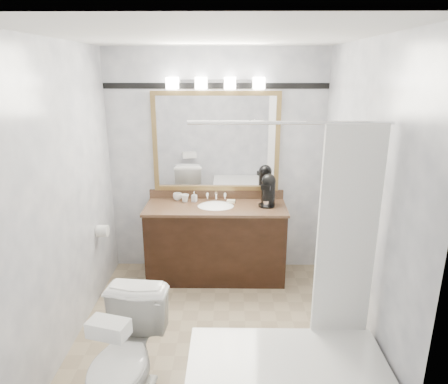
{
  "coord_description": "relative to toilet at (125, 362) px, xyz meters",
  "views": [
    {
      "loc": [
        0.15,
        -3.07,
        2.28
      ],
      "look_at": [
        0.1,
        0.35,
        1.22
      ],
      "focal_mm": 32.0,
      "sensor_mm": 36.0,
      "label": 1
    }
  ],
  "objects": [
    {
      "name": "tp_roll",
      "position": [
        -0.59,
        1.53,
        0.3
      ],
      "size": [
        0.11,
        0.12,
        0.12
      ],
      "primitive_type": "cylinder",
      "rotation": [
        0.0,
        1.57,
        0.0
      ],
      "color": "white",
      "rests_on": "room"
    },
    {
      "name": "tissue_box",
      "position": [
        0.0,
        -0.25,
        0.45
      ],
      "size": [
        0.26,
        0.18,
        0.1
      ],
      "primitive_type": "cube",
      "rotation": [
        0.0,
        0.0,
        -0.26
      ],
      "color": "white",
      "rests_on": "toilet"
    },
    {
      "name": "vanity",
      "position": [
        0.55,
        1.88,
        0.04
      ],
      "size": [
        1.53,
        0.58,
        0.97
      ],
      "color": "black",
      "rests_on": "ground"
    },
    {
      "name": "soap_bottle_a",
      "position": [
        0.3,
        2.03,
        0.51
      ],
      "size": [
        0.07,
        0.07,
        0.11
      ],
      "primitive_type": "imported",
      "rotation": [
        0.0,
        0.0,
        -0.33
      ],
      "color": "white",
      "rests_on": "vanity"
    },
    {
      "name": "cup_right",
      "position": [
        0.2,
        2.02,
        0.49
      ],
      "size": [
        0.12,
        0.12,
        0.08
      ],
      "primitive_type": "imported",
      "rotation": [
        0.0,
        0.0,
        -0.43
      ],
      "color": "white",
      "rests_on": "vanity"
    },
    {
      "name": "bathtub",
      "position": [
        1.1,
        -0.03,
        -0.12
      ],
      "size": [
        1.3,
        0.75,
        1.96
      ],
      "color": "white",
      "rests_on": "ground"
    },
    {
      "name": "toilet",
      "position": [
        0.0,
        0.0,
        0.0
      ],
      "size": [
        0.52,
        0.82,
        0.8
      ],
      "primitive_type": "imported",
      "rotation": [
        0.0,
        0.0,
        -0.1
      ],
      "color": "white",
      "rests_on": "ground"
    },
    {
      "name": "vanity_light_bar",
      "position": [
        0.55,
        2.09,
        1.73
      ],
      "size": [
        1.02,
        0.14,
        0.12
      ],
      "color": "silver",
      "rests_on": "room"
    },
    {
      "name": "soap_bar",
      "position": [
        0.71,
        2.0,
        0.46
      ],
      "size": [
        0.1,
        0.07,
        0.03
      ],
      "primitive_type": "cube",
      "rotation": [
        0.0,
        0.0,
        -0.12
      ],
      "color": "beige",
      "rests_on": "vanity"
    },
    {
      "name": "coffee_maker",
      "position": [
        1.11,
        1.93,
        0.63
      ],
      "size": [
        0.19,
        0.22,
        0.35
      ],
      "rotation": [
        0.0,
        0.0,
        -0.36
      ],
      "color": "black",
      "rests_on": "vanity"
    },
    {
      "name": "mirror",
      "position": [
        0.55,
        2.15,
        1.1
      ],
      "size": [
        1.4,
        0.04,
        1.1
      ],
      "color": "#9A7B45",
      "rests_on": "room"
    },
    {
      "name": "room",
      "position": [
        0.55,
        0.87,
        0.85
      ],
      "size": [
        2.42,
        2.62,
        2.52
      ],
      "color": "tan",
      "rests_on": "ground"
    },
    {
      "name": "accent_stripe",
      "position": [
        0.55,
        2.16,
        1.7
      ],
      "size": [
        2.4,
        0.01,
        0.06
      ],
      "primitive_type": "cube",
      "color": "black",
      "rests_on": "room"
    },
    {
      "name": "cup_left",
      "position": [
        0.11,
        2.08,
        0.49
      ],
      "size": [
        0.11,
        0.11,
        0.08
      ],
      "primitive_type": "imported",
      "rotation": [
        0.0,
        0.0,
        0.11
      ],
      "color": "white",
      "rests_on": "vanity"
    }
  ]
}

